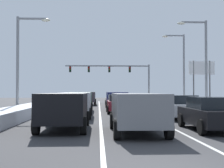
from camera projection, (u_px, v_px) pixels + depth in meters
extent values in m
plane|color=#333335|center=(121.00, 113.00, 24.94)|extent=(120.00, 120.00, 0.00)
cube|color=silver|center=(136.00, 110.00, 29.54)|extent=(0.14, 49.82, 0.01)
cube|color=silver|center=(100.00, 110.00, 29.39)|extent=(0.14, 49.82, 0.01)
cube|color=white|center=(192.00, 106.00, 29.78)|extent=(1.83, 49.82, 0.64)
cube|color=white|center=(42.00, 106.00, 29.17)|extent=(1.84, 49.82, 0.72)
cube|color=black|center=(210.00, 116.00, 14.17)|extent=(1.82, 4.50, 0.70)
cube|color=black|center=(211.00, 103.00, 14.03)|extent=(1.64, 2.20, 0.55)
cube|color=red|center=(213.00, 118.00, 11.94)|extent=(0.24, 0.08, 0.14)
cylinder|color=black|center=(181.00, 120.00, 15.67)|extent=(0.22, 0.66, 0.66)
cylinder|color=black|center=(217.00, 120.00, 15.75)|extent=(0.22, 0.66, 0.66)
cylinder|color=black|center=(202.00, 127.00, 12.58)|extent=(0.22, 0.66, 0.66)
cube|color=#B7BABF|center=(180.00, 109.00, 20.01)|extent=(1.82, 4.50, 0.70)
cube|color=black|center=(180.00, 100.00, 19.87)|extent=(1.64, 2.20, 0.55)
cube|color=red|center=(178.00, 109.00, 17.78)|extent=(0.24, 0.08, 0.14)
cube|color=red|center=(202.00, 109.00, 17.84)|extent=(0.24, 0.08, 0.14)
cylinder|color=black|center=(161.00, 112.00, 21.51)|extent=(0.22, 0.66, 0.66)
cylinder|color=black|center=(187.00, 112.00, 21.59)|extent=(0.22, 0.66, 0.66)
cylinder|color=black|center=(172.00, 116.00, 18.41)|extent=(0.22, 0.66, 0.66)
cylinder|color=black|center=(202.00, 116.00, 18.49)|extent=(0.22, 0.66, 0.66)
cube|color=#1E5633|center=(160.00, 105.00, 25.96)|extent=(1.82, 4.50, 0.70)
cube|color=black|center=(160.00, 98.00, 25.82)|extent=(1.64, 2.20, 0.55)
cube|color=red|center=(156.00, 105.00, 23.74)|extent=(0.24, 0.08, 0.14)
cube|color=red|center=(174.00, 105.00, 23.80)|extent=(0.24, 0.08, 0.14)
cylinder|color=black|center=(146.00, 108.00, 27.46)|extent=(0.22, 0.66, 0.66)
cylinder|color=black|center=(166.00, 108.00, 27.54)|extent=(0.22, 0.66, 0.66)
cylinder|color=black|center=(152.00, 110.00, 24.37)|extent=(0.22, 0.66, 0.66)
cylinder|color=black|center=(175.00, 110.00, 24.44)|extent=(0.22, 0.66, 0.66)
cube|color=maroon|center=(150.00, 102.00, 32.81)|extent=(1.82, 4.50, 0.70)
cube|color=black|center=(150.00, 96.00, 32.67)|extent=(1.64, 2.20, 0.55)
cube|color=red|center=(146.00, 102.00, 30.58)|extent=(0.24, 0.08, 0.14)
cube|color=red|center=(160.00, 102.00, 30.64)|extent=(0.24, 0.08, 0.14)
cylinder|color=black|center=(139.00, 104.00, 34.31)|extent=(0.22, 0.66, 0.66)
cylinder|color=black|center=(155.00, 104.00, 34.39)|extent=(0.22, 0.66, 0.66)
cylinder|color=black|center=(143.00, 106.00, 31.21)|extent=(0.22, 0.66, 0.66)
cylinder|color=black|center=(161.00, 106.00, 31.29)|extent=(0.22, 0.66, 0.66)
cube|color=#38383D|center=(140.00, 100.00, 38.45)|extent=(1.82, 4.50, 0.70)
cube|color=black|center=(141.00, 96.00, 38.31)|extent=(1.64, 2.20, 0.55)
cube|color=red|center=(137.00, 100.00, 36.23)|extent=(0.24, 0.08, 0.14)
cube|color=red|center=(149.00, 100.00, 36.29)|extent=(0.24, 0.08, 0.14)
cylinder|color=black|center=(132.00, 102.00, 39.95)|extent=(0.22, 0.66, 0.66)
cylinder|color=black|center=(146.00, 102.00, 40.03)|extent=(0.22, 0.66, 0.66)
cylinder|color=black|center=(135.00, 103.00, 36.86)|extent=(0.22, 0.66, 0.66)
cylinder|color=black|center=(150.00, 103.00, 36.93)|extent=(0.22, 0.66, 0.66)
cube|color=slate|center=(137.00, 108.00, 13.21)|extent=(1.95, 4.90, 1.25)
cube|color=black|center=(146.00, 104.00, 10.81)|extent=(1.56, 0.06, 0.55)
cube|color=red|center=(123.00, 115.00, 10.77)|extent=(0.20, 0.08, 0.28)
cube|color=red|center=(168.00, 115.00, 10.84)|extent=(0.20, 0.08, 0.28)
cylinder|color=black|center=(113.00, 121.00, 14.85)|extent=(0.25, 0.74, 0.74)
cylinder|color=black|center=(153.00, 121.00, 14.93)|extent=(0.25, 0.74, 0.74)
cylinder|color=black|center=(117.00, 130.00, 11.45)|extent=(0.25, 0.74, 0.74)
cylinder|color=black|center=(169.00, 129.00, 11.54)|extent=(0.25, 0.74, 0.74)
cube|color=silver|center=(130.00, 110.00, 19.20)|extent=(1.82, 4.50, 0.70)
cube|color=black|center=(130.00, 100.00, 19.07)|extent=(1.64, 2.20, 0.55)
cube|color=red|center=(121.00, 110.00, 16.98)|extent=(0.24, 0.08, 0.14)
cube|color=red|center=(147.00, 110.00, 17.04)|extent=(0.24, 0.08, 0.14)
cylinder|color=black|center=(114.00, 113.00, 20.71)|extent=(0.22, 0.66, 0.66)
cylinder|color=black|center=(141.00, 113.00, 20.78)|extent=(0.22, 0.66, 0.66)
cylinder|color=black|center=(117.00, 117.00, 17.61)|extent=(0.22, 0.66, 0.66)
cylinder|color=black|center=(149.00, 117.00, 17.69)|extent=(0.22, 0.66, 0.66)
cube|color=maroon|center=(119.00, 105.00, 25.57)|extent=(1.82, 4.50, 0.70)
cube|color=black|center=(119.00, 98.00, 25.43)|extent=(1.64, 2.20, 0.55)
cube|color=red|center=(112.00, 105.00, 23.34)|extent=(0.24, 0.08, 0.14)
cube|color=red|center=(130.00, 105.00, 23.40)|extent=(0.24, 0.08, 0.14)
cylinder|color=black|center=(107.00, 108.00, 27.07)|extent=(0.22, 0.66, 0.66)
cylinder|color=black|center=(128.00, 108.00, 27.15)|extent=(0.22, 0.66, 0.66)
cylinder|color=black|center=(109.00, 110.00, 23.98)|extent=(0.22, 0.66, 0.66)
cylinder|color=black|center=(132.00, 110.00, 24.05)|extent=(0.22, 0.66, 0.66)
cube|color=navy|center=(116.00, 98.00, 31.92)|extent=(1.95, 4.90, 1.25)
cube|color=black|center=(118.00, 96.00, 29.52)|extent=(1.56, 0.06, 0.55)
cube|color=red|center=(110.00, 100.00, 29.49)|extent=(0.20, 0.08, 0.28)
cube|color=red|center=(126.00, 100.00, 29.56)|extent=(0.20, 0.08, 0.28)
cylinder|color=black|center=(107.00, 104.00, 33.56)|extent=(0.25, 0.74, 0.74)
cylinder|color=black|center=(124.00, 104.00, 33.65)|extent=(0.25, 0.74, 0.74)
cylinder|color=black|center=(108.00, 106.00, 30.17)|extent=(0.25, 0.74, 0.74)
cylinder|color=black|center=(127.00, 106.00, 30.25)|extent=(0.25, 0.74, 0.74)
cube|color=#937F60|center=(113.00, 100.00, 39.09)|extent=(1.82, 4.50, 0.70)
cube|color=black|center=(113.00, 95.00, 38.96)|extent=(1.64, 2.20, 0.55)
cube|color=red|center=(108.00, 100.00, 36.87)|extent=(0.24, 0.08, 0.14)
cube|color=red|center=(120.00, 100.00, 36.93)|extent=(0.24, 0.08, 0.14)
cylinder|color=black|center=(106.00, 102.00, 40.60)|extent=(0.22, 0.66, 0.66)
cylinder|color=black|center=(120.00, 102.00, 40.67)|extent=(0.22, 0.66, 0.66)
cylinder|color=black|center=(107.00, 103.00, 37.50)|extent=(0.22, 0.66, 0.66)
cylinder|color=black|center=(121.00, 103.00, 37.58)|extent=(0.22, 0.66, 0.66)
cube|color=black|center=(64.00, 107.00, 14.44)|extent=(1.95, 4.90, 1.25)
cube|color=black|center=(58.00, 103.00, 12.04)|extent=(1.56, 0.06, 0.55)
cube|color=red|center=(37.00, 113.00, 12.01)|extent=(0.20, 0.08, 0.28)
cube|color=red|center=(78.00, 113.00, 12.08)|extent=(0.20, 0.08, 0.28)
cylinder|color=black|center=(49.00, 119.00, 16.09)|extent=(0.25, 0.74, 0.74)
cylinder|color=black|center=(87.00, 118.00, 16.17)|extent=(0.25, 0.74, 0.74)
cylinder|color=black|center=(36.00, 126.00, 12.69)|extent=(0.25, 0.74, 0.74)
cylinder|color=black|center=(83.00, 126.00, 12.77)|extent=(0.25, 0.74, 0.74)
cube|color=#B7BABF|center=(75.00, 102.00, 21.08)|extent=(1.95, 4.90, 1.25)
cube|color=black|center=(73.00, 99.00, 18.68)|extent=(1.56, 0.06, 0.55)
cube|color=red|center=(59.00, 105.00, 18.65)|extent=(0.20, 0.08, 0.28)
cube|color=red|center=(86.00, 105.00, 18.72)|extent=(0.20, 0.08, 0.28)
cylinder|color=black|center=(64.00, 111.00, 22.72)|extent=(0.25, 0.74, 0.74)
cylinder|color=black|center=(90.00, 110.00, 22.81)|extent=(0.25, 0.74, 0.74)
cylinder|color=black|center=(58.00, 114.00, 19.33)|extent=(0.25, 0.74, 0.74)
cylinder|color=black|center=(89.00, 114.00, 19.41)|extent=(0.25, 0.74, 0.74)
cube|color=#1E5633|center=(80.00, 99.00, 27.49)|extent=(1.95, 4.90, 1.25)
cube|color=black|center=(78.00, 97.00, 25.09)|extent=(1.56, 0.06, 0.55)
cube|color=red|center=(68.00, 101.00, 25.06)|extent=(0.20, 0.08, 0.28)
cube|color=red|center=(88.00, 101.00, 25.12)|extent=(0.20, 0.08, 0.28)
cylinder|color=black|center=(71.00, 106.00, 29.13)|extent=(0.25, 0.74, 0.74)
cylinder|color=black|center=(91.00, 106.00, 29.21)|extent=(0.25, 0.74, 0.74)
cylinder|color=black|center=(67.00, 108.00, 25.73)|extent=(0.25, 0.74, 0.74)
cylinder|color=black|center=(90.00, 108.00, 25.82)|extent=(0.25, 0.74, 0.74)
cube|color=maroon|center=(82.00, 102.00, 33.38)|extent=(1.82, 4.50, 0.70)
cube|color=black|center=(82.00, 96.00, 33.25)|extent=(1.64, 2.20, 0.55)
cube|color=red|center=(74.00, 101.00, 31.16)|extent=(0.24, 0.08, 0.14)
cube|color=red|center=(88.00, 101.00, 31.22)|extent=(0.24, 0.08, 0.14)
cylinder|color=black|center=(75.00, 104.00, 34.89)|extent=(0.22, 0.66, 0.66)
cylinder|color=black|center=(91.00, 104.00, 34.96)|extent=(0.22, 0.66, 0.66)
cylinder|color=black|center=(73.00, 105.00, 31.79)|extent=(0.22, 0.66, 0.66)
cylinder|color=black|center=(90.00, 105.00, 31.87)|extent=(0.22, 0.66, 0.66)
cube|color=#38383D|center=(88.00, 97.00, 40.40)|extent=(1.95, 4.90, 1.25)
cube|color=black|center=(87.00, 95.00, 38.00)|extent=(1.56, 0.06, 0.55)
cube|color=red|center=(80.00, 98.00, 37.97)|extent=(0.20, 0.08, 0.28)
cube|color=red|center=(93.00, 98.00, 38.03)|extent=(0.20, 0.08, 0.28)
cylinder|color=black|center=(81.00, 102.00, 42.04)|extent=(0.25, 0.74, 0.74)
cylinder|color=black|center=(95.00, 102.00, 42.12)|extent=(0.25, 0.74, 0.74)
cylinder|color=black|center=(79.00, 103.00, 38.64)|extent=(0.25, 0.74, 0.74)
cylinder|color=black|center=(95.00, 102.00, 38.73)|extent=(0.25, 0.74, 0.74)
cylinder|color=slate|center=(149.00, 83.00, 52.44)|extent=(0.28, 0.28, 6.20)
cube|color=slate|center=(107.00, 66.00, 52.20)|extent=(13.86, 0.20, 0.20)
cube|color=black|center=(130.00, 69.00, 52.35)|extent=(0.34, 0.34, 0.95)
sphere|color=red|center=(130.00, 68.00, 52.17)|extent=(0.22, 0.22, 0.22)
sphere|color=#593F0C|center=(130.00, 69.00, 52.16)|extent=(0.22, 0.22, 0.22)
sphere|color=#0C3819|center=(130.00, 71.00, 52.16)|extent=(0.22, 0.22, 0.22)
cube|color=black|center=(109.00, 69.00, 52.20)|extent=(0.34, 0.34, 0.95)
sphere|color=red|center=(109.00, 68.00, 52.02)|extent=(0.22, 0.22, 0.22)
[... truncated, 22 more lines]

